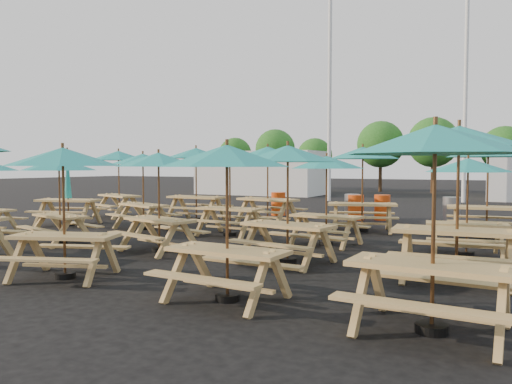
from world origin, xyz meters
The scene contains 32 objects.
ground centered at (0.00, 0.00, 0.00)m, with size 120.00×120.00×0.00m, color black.
picnic_unit_2 centered at (-5.75, -0.21, 1.00)m, with size 2.30×2.13×2.44m.
picnic_unit_3 centered at (-6.05, 2.40, 2.08)m, with size 2.62×2.62×2.43m.
picnic_unit_5 centered at (-3.00, -2.97, 1.77)m, with size 2.12×2.12×2.06m.
picnic_unit_6 centered at (-2.94, 0.01, 1.92)m, with size 2.41×2.41×2.24m.
picnic_unit_7 centered at (-2.88, 2.68, 2.14)m, with size 2.09×2.09×2.49m.
picnic_unit_8 centered at (0.05, -5.58, 1.87)m, with size 2.33×2.33×2.18m.
picnic_unit_9 centered at (-0.15, -2.82, 1.86)m, with size 2.21×2.21×2.17m.
picnic_unit_10 centered at (-0.03, 0.02, 1.93)m, with size 1.99×1.99×2.24m.
picnic_unit_11 centered at (-0.22, 2.74, 2.13)m, with size 2.43×2.43×2.49m.
picnic_unit_12 centered at (3.15, -5.55, 1.86)m, with size 1.91×1.91×2.17m.
picnic_unit_13 centered at (2.83, -2.73, 1.95)m, with size 2.19×2.19×2.27m.
picnic_unit_14 centered at (2.77, -0.30, 1.81)m, with size 1.98×1.98×2.11m.
picnic_unit_15 centered at (2.89, 2.46, 2.07)m, with size 2.51×2.51×2.42m.
picnic_unit_16 centered at (5.85, -5.67, 2.00)m, with size 2.07×2.07×2.34m.
picnic_unit_17 centered at (5.85, -2.86, 2.16)m, with size 2.26×2.26×2.52m.
picnic_unit_18 centered at (5.82, -0.32, 1.75)m, with size 1.95×1.95×2.04m.
picnic_unit_19 centered at (6.09, 2.65, 2.10)m, with size 2.28×2.28×2.45m.
waste_bin_0 centered at (-1.17, 5.66, 0.43)m, with size 0.54×0.54×0.87m, color #D33F0C.
waste_bin_1 centered at (1.66, 5.71, 0.43)m, with size 0.54×0.54×0.87m, color gray.
waste_bin_2 centered at (1.89, 5.36, 0.43)m, with size 0.54×0.54×0.87m, color #D33F0C.
waste_bin_3 centered at (2.70, 5.77, 0.43)m, with size 0.54×0.54×0.87m, color #D33F0C.
waste_bin_4 centered at (4.95, 5.57, 0.43)m, with size 0.54×0.54×0.87m, color gray.
mast_0 centered at (-2.00, 14.00, 6.00)m, with size 0.20×0.20×12.00m, color silver.
mast_1 centered at (4.50, 16.00, 6.00)m, with size 0.20×0.20×12.00m, color silver.
event_tent_0 centered at (-8.00, 18.00, 1.40)m, with size 8.00×4.00×2.80m, color silver.
tree_0 centered at (-14.07, 25.25, 2.83)m, with size 2.80×2.80×4.24m.
tree_1 centered at (-9.74, 23.90, 3.15)m, with size 3.11×3.11×4.72m.
tree_2 centered at (-6.39, 23.65, 2.62)m, with size 2.59×2.59×3.93m.
tree_3 centered at (-1.75, 24.72, 3.41)m, with size 3.36×3.36×5.09m.
tree_4 centered at (1.90, 24.26, 3.46)m, with size 3.41×3.41×5.17m.
tree_5 centered at (6.22, 24.67, 2.97)m, with size 2.94×2.94×4.45m.
Camera 1 is at (6.59, -11.43, 1.86)m, focal length 35.00 mm.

